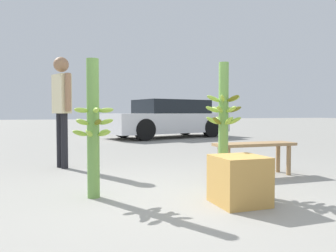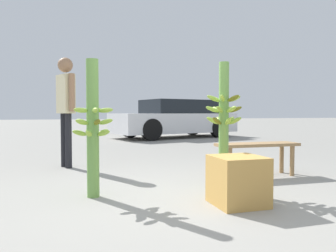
{
  "view_description": "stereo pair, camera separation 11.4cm",
  "coord_description": "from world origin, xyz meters",
  "px_view_note": "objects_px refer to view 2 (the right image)",
  "views": [
    {
      "loc": [
        -1.1,
        -2.93,
        0.87
      ],
      "look_at": [
        0.08,
        0.5,
        0.72
      ],
      "focal_mm": 35.0,
      "sensor_mm": 36.0,
      "label": 1
    },
    {
      "loc": [
        -0.99,
        -2.97,
        0.87
      ],
      "look_at": [
        0.08,
        0.5,
        0.72
      ],
      "focal_mm": 35.0,
      "sensor_mm": 36.0,
      "label": 2
    }
  ],
  "objects_px": {
    "market_bench": "(257,149)",
    "parked_car": "(175,119)",
    "produce_crate": "(238,181)",
    "banana_stalk_center": "(224,122)",
    "vendor_person": "(66,100)",
    "banana_stalk_left": "(93,127)"
  },
  "relations": [
    {
      "from": "market_bench",
      "to": "parked_car",
      "type": "distance_m",
      "value": 7.03
    },
    {
      "from": "parked_car",
      "to": "produce_crate",
      "type": "distance_m",
      "value": 8.38
    },
    {
      "from": "banana_stalk_center",
      "to": "produce_crate",
      "type": "height_order",
      "value": "banana_stalk_center"
    },
    {
      "from": "market_bench",
      "to": "produce_crate",
      "type": "bearing_deg",
      "value": -127.76
    },
    {
      "from": "banana_stalk_center",
      "to": "market_bench",
      "type": "xyz_separation_m",
      "value": [
        0.83,
        0.62,
        -0.39
      ]
    },
    {
      "from": "banana_stalk_center",
      "to": "parked_car",
      "type": "bearing_deg",
      "value": 75.47
    },
    {
      "from": "market_bench",
      "to": "vendor_person",
      "type": "bearing_deg",
      "value": 150.09
    },
    {
      "from": "banana_stalk_left",
      "to": "market_bench",
      "type": "height_order",
      "value": "banana_stalk_left"
    },
    {
      "from": "vendor_person",
      "to": "produce_crate",
      "type": "xyz_separation_m",
      "value": [
        1.55,
        -2.69,
        -0.83
      ]
    },
    {
      "from": "banana_stalk_left",
      "to": "parked_car",
      "type": "xyz_separation_m",
      "value": [
        3.37,
        7.41,
        -0.08
      ]
    },
    {
      "from": "vendor_person",
      "to": "parked_car",
      "type": "bearing_deg",
      "value": 122.97
    },
    {
      "from": "banana_stalk_center",
      "to": "banana_stalk_left",
      "type": "bearing_deg",
      "value": 173.95
    },
    {
      "from": "banana_stalk_left",
      "to": "banana_stalk_center",
      "type": "bearing_deg",
      "value": -6.05
    },
    {
      "from": "banana_stalk_left",
      "to": "produce_crate",
      "type": "xyz_separation_m",
      "value": [
        1.28,
        -0.7,
        -0.49
      ]
    },
    {
      "from": "banana_stalk_left",
      "to": "produce_crate",
      "type": "bearing_deg",
      "value": -28.5
    },
    {
      "from": "market_bench",
      "to": "parked_car",
      "type": "bearing_deg",
      "value": 82.08
    },
    {
      "from": "parked_car",
      "to": "market_bench",
      "type": "bearing_deg",
      "value": 156.55
    },
    {
      "from": "banana_stalk_left",
      "to": "banana_stalk_center",
      "type": "height_order",
      "value": "banana_stalk_center"
    },
    {
      "from": "vendor_person",
      "to": "banana_stalk_left",
      "type": "bearing_deg",
      "value": -15.52
    },
    {
      "from": "parked_car",
      "to": "banana_stalk_left",
      "type": "bearing_deg",
      "value": 141.4
    },
    {
      "from": "banana_stalk_center",
      "to": "produce_crate",
      "type": "relative_size",
      "value": 3.1
    },
    {
      "from": "banana_stalk_left",
      "to": "banana_stalk_center",
      "type": "distance_m",
      "value": 1.42
    }
  ]
}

